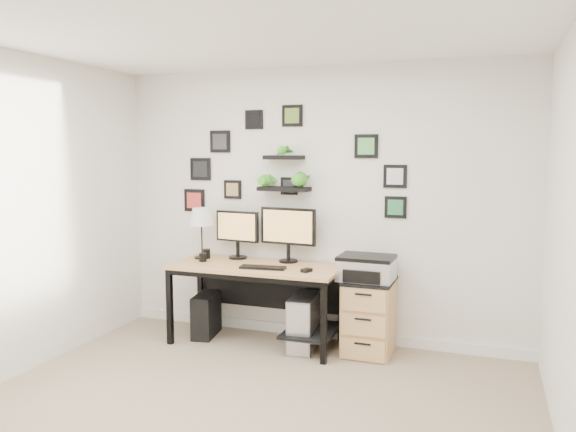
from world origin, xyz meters
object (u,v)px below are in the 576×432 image
at_px(pc_tower_black, 206,315).
at_px(printer, 366,268).
at_px(table_lamp, 201,218).
at_px(mug, 203,257).
at_px(monitor_right, 288,230).
at_px(file_cabinet, 369,317).
at_px(pc_tower_grey, 304,322).
at_px(monitor_left, 237,231).
at_px(desk, 261,277).

height_order(pc_tower_black, printer, printer).
xyz_separation_m(table_lamp, mug, (0.08, -0.15, -0.36)).
bearing_deg(monitor_right, file_cabinet, -9.56).
distance_m(pc_tower_black, pc_tower_grey, 1.02).
bearing_deg(monitor_right, mug, -162.75).
distance_m(table_lamp, pc_tower_black, 0.96).
bearing_deg(file_cabinet, mug, -176.20).
height_order(monitor_left, monitor_right, monitor_right).
xyz_separation_m(desk, monitor_right, (0.20, 0.20, 0.43)).
relative_size(desk, pc_tower_black, 3.85).
xyz_separation_m(table_lamp, pc_tower_black, (0.09, -0.10, -0.95)).
relative_size(pc_tower_grey, file_cabinet, 0.77).
height_order(monitor_left, pc_tower_grey, monitor_left).
xyz_separation_m(mug, pc_tower_black, (0.00, 0.04, -0.58)).
height_order(desk, table_lamp, table_lamp).
bearing_deg(pc_tower_black, mug, -105.81).
height_order(monitor_right, table_lamp, monitor_right).
xyz_separation_m(desk, mug, (-0.58, -0.05, 0.16)).
bearing_deg(mug, pc_tower_grey, 1.05).
relative_size(monitor_right, table_lamp, 1.12).
height_order(desk, monitor_right, monitor_right).
xyz_separation_m(pc_tower_grey, printer, (0.56, 0.07, 0.53)).
xyz_separation_m(desk, file_cabinet, (1.02, 0.06, -0.29)).
distance_m(desk, printer, 1.01).
height_order(monitor_left, pc_tower_black, monitor_left).
xyz_separation_m(monitor_right, file_cabinet, (0.82, -0.14, -0.73)).
bearing_deg(monitor_left, table_lamp, -163.64).
height_order(pc_tower_black, pc_tower_grey, pc_tower_grey).
bearing_deg(pc_tower_grey, monitor_left, 163.50).
bearing_deg(monitor_left, pc_tower_grey, -16.50).
bearing_deg(pc_tower_black, monitor_right, 5.26).
distance_m(table_lamp, file_cabinet, 1.88).
bearing_deg(pc_tower_grey, pc_tower_black, 178.66).
bearing_deg(desk, monitor_left, 149.02).
bearing_deg(file_cabinet, pc_tower_black, -177.70).
height_order(monitor_left, mug, monitor_left).
relative_size(desk, file_cabinet, 2.39).
bearing_deg(monitor_right, pc_tower_black, -165.52).
bearing_deg(table_lamp, desk, -8.29).
height_order(mug, pc_tower_black, mug).
distance_m(mug, pc_tower_black, 0.58).
bearing_deg(desk, monitor_right, 43.89).
bearing_deg(file_cabinet, table_lamp, 178.67).
relative_size(file_cabinet, printer, 1.37).
bearing_deg(mug, printer, 3.32).
relative_size(desk, mug, 19.74).
distance_m(monitor_left, mug, 0.43).
xyz_separation_m(pc_tower_black, printer, (1.57, 0.05, 0.57)).
bearing_deg(printer, pc_tower_grey, -172.56).
bearing_deg(desk, pc_tower_grey, -3.89).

